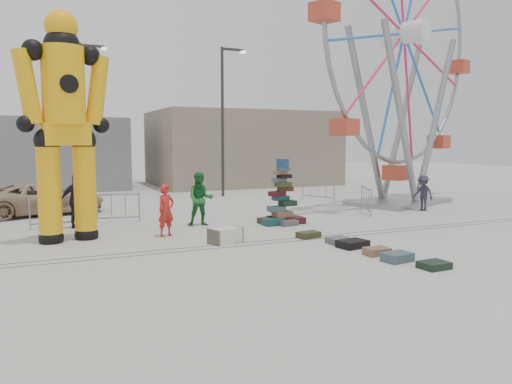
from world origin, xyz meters
name	(u,v)px	position (x,y,z in m)	size (l,w,h in m)	color
ground	(282,247)	(0.00, 0.00, 0.00)	(90.00, 90.00, 0.00)	#9E9E99
track_line_near	(273,243)	(0.00, 0.60, 0.00)	(40.00, 0.04, 0.01)	#47443F
track_line_far	(267,241)	(0.00, 1.00, 0.00)	(40.00, 0.04, 0.01)	#47443F
building_right	(242,148)	(7.00, 20.00, 2.50)	(12.00, 8.00, 5.00)	gray
building_left	(40,154)	(-6.00, 22.00, 2.20)	(10.00, 8.00, 4.40)	gray
lamp_post_right	(224,114)	(3.09, 13.00, 4.48)	(1.41, 0.25, 8.00)	#2D2D30
lamp_post_left	(84,113)	(-3.91, 15.00, 4.48)	(1.41, 0.25, 8.00)	#2D2D30
suitcase_tower	(282,206)	(1.83, 3.64, 0.66)	(1.66, 1.48, 2.37)	#18494A
crash_test_dummy	(65,118)	(-5.50, 3.46, 3.72)	(2.81, 1.23, 7.05)	black
ferris_wheel	(403,56)	(9.69, 6.54, 6.99)	(11.56, 4.56, 14.20)	gray
steamer_trunk	(225,235)	(-1.27, 1.22, 0.22)	(0.96, 0.56, 0.45)	silver
row_case_0	(308,235)	(1.39, 0.90, 0.09)	(0.71, 0.44, 0.19)	#393B1D
row_case_1	(338,240)	(1.75, -0.23, 0.09)	(0.62, 0.55, 0.18)	#575A5E
row_case_2	(353,244)	(1.82, -0.87, 0.11)	(0.83, 0.60, 0.21)	black
row_case_3	(377,251)	(1.86, -1.91, 0.10)	(0.65, 0.47, 0.20)	#886245
row_case_4	(397,257)	(1.88, -2.70, 0.11)	(0.73, 0.52, 0.23)	#455C63
row_case_5	(434,265)	(2.22, -3.62, 0.08)	(0.68, 0.54, 0.17)	black
barricade_dummy_b	(61,212)	(-5.60, 6.03, 0.55)	(2.00, 0.10, 1.10)	gray
barricade_dummy_c	(112,208)	(-3.84, 6.39, 0.55)	(2.00, 0.10, 1.10)	gray
barricade_wheel_front	(366,200)	(6.27, 4.54, 0.55)	(2.00, 0.10, 1.10)	gray
barricade_wheel_back	(318,189)	(6.86, 9.41, 0.55)	(2.00, 0.10, 1.10)	gray
pedestrian_red	(166,210)	(-2.63, 2.95, 0.83)	(0.60, 0.40, 1.66)	red
pedestrian_green	(201,199)	(-1.02, 4.41, 0.96)	(0.93, 0.73, 1.92)	#1A6929
pedestrian_black	(77,201)	(-5.08, 5.73, 0.95)	(1.12, 0.47, 1.91)	black
pedestrian_grey	(423,193)	(8.99, 4.18, 0.77)	(1.00, 0.57, 1.54)	#282633
parked_suv	(44,199)	(-6.09, 9.67, 0.66)	(2.19, 4.76, 1.32)	tan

